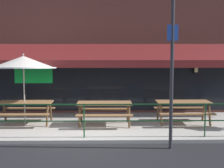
# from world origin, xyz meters

# --- Properties ---
(ground_plane) EXTENTS (120.00, 120.00, 0.00)m
(ground_plane) POSITION_xyz_m (0.00, 0.00, 0.00)
(ground_plane) COLOR black
(patio_deck) EXTENTS (15.00, 4.00, 0.10)m
(patio_deck) POSITION_xyz_m (0.00, 2.00, 0.05)
(patio_deck) COLOR #ADA89E
(patio_deck) RESTS_ON ground
(restaurant_building) EXTENTS (15.00, 1.60, 8.17)m
(restaurant_building) POSITION_xyz_m (0.00, 4.23, 4.05)
(restaurant_building) COLOR brown
(restaurant_building) RESTS_ON ground
(patio_railing) EXTENTS (13.84, 0.04, 0.97)m
(patio_railing) POSITION_xyz_m (0.00, 0.30, 0.80)
(patio_railing) COLOR #194723
(patio_railing) RESTS_ON patio_deck
(picnic_table_left) EXTENTS (1.80, 1.42, 0.76)m
(picnic_table_left) POSITION_xyz_m (-2.11, 2.01, 0.71)
(picnic_table_left) COLOR brown
(picnic_table_left) RESTS_ON patio_deck
(picnic_table_centre) EXTENTS (1.80, 1.42, 0.76)m
(picnic_table_centre) POSITION_xyz_m (0.57, 1.82, 0.71)
(picnic_table_centre) COLOR brown
(picnic_table_centre) RESTS_ON patio_deck
(picnic_table_right) EXTENTS (1.80, 1.42, 0.76)m
(picnic_table_right) POSITION_xyz_m (3.24, 2.00, 0.71)
(picnic_table_right) COLOR brown
(picnic_table_right) RESTS_ON patio_deck
(patio_umbrella_left) EXTENTS (2.14, 2.14, 2.38)m
(patio_umbrella_left) POSITION_xyz_m (-2.11, 1.96, 2.18)
(patio_umbrella_left) COLOR #B7B2A8
(patio_umbrella_left) RESTS_ON patio_deck
(street_sign_pole) EXTENTS (0.28, 0.09, 4.17)m
(street_sign_pole) POSITION_xyz_m (2.31, -0.45, 2.14)
(street_sign_pole) COLOR #2D2D33
(street_sign_pole) RESTS_ON ground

